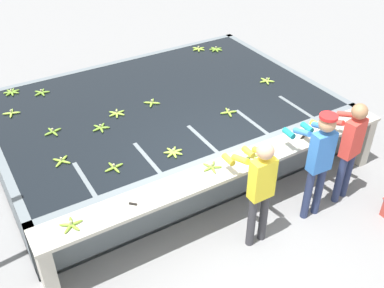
{
  "coord_description": "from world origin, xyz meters",
  "views": [
    {
      "loc": [
        -2.92,
        -3.6,
        4.62
      ],
      "look_at": [
        0.0,
        1.26,
        0.64
      ],
      "focal_mm": 42.0,
      "sensor_mm": 36.0,
      "label": 1
    }
  ],
  "objects_px": {
    "banana_bunch_floating_3": "(199,49)",
    "banana_bunch_floating_11": "(267,81)",
    "banana_bunch_ledge_0": "(252,155)",
    "banana_bunch_ledge_1": "(212,167)",
    "banana_bunch_floating_4": "(53,132)",
    "banana_bunch_floating_7": "(229,112)",
    "worker_1": "(319,156)",
    "knife_0": "(139,205)",
    "knife_1": "(305,135)",
    "banana_bunch_floating_9": "(11,113)",
    "worker_0": "(260,185)",
    "banana_bunch_ledge_2": "(71,225)",
    "worker_2": "(349,144)",
    "banana_bunch_floating_10": "(152,103)",
    "banana_bunch_floating_0": "(117,113)",
    "banana_bunch_floating_5": "(101,128)",
    "banana_bunch_floating_12": "(62,161)",
    "banana_bunch_floating_6": "(42,92)",
    "banana_bunch_floating_8": "(173,152)",
    "banana_bunch_floating_1": "(216,49)",
    "banana_bunch_floating_2": "(12,92)"
  },
  "relations": [
    {
      "from": "banana_bunch_ledge_0",
      "to": "knife_0",
      "type": "height_order",
      "value": "banana_bunch_ledge_0"
    },
    {
      "from": "banana_bunch_floating_3",
      "to": "knife_1",
      "type": "distance_m",
      "value": 3.51
    },
    {
      "from": "worker_2",
      "to": "banana_bunch_floating_7",
      "type": "xyz_separation_m",
      "value": [
        -0.91,
        1.66,
        -0.05
      ]
    },
    {
      "from": "banana_bunch_floating_6",
      "to": "banana_bunch_floating_11",
      "type": "bearing_deg",
      "value": -24.65
    },
    {
      "from": "banana_bunch_floating_4",
      "to": "banana_bunch_floating_10",
      "type": "distance_m",
      "value": 1.66
    },
    {
      "from": "worker_1",
      "to": "banana_bunch_floating_7",
      "type": "bearing_deg",
      "value": 99.43
    },
    {
      "from": "banana_bunch_floating_4",
      "to": "knife_1",
      "type": "xyz_separation_m",
      "value": [
        3.17,
        -1.99,
        -0.01
      ]
    },
    {
      "from": "banana_bunch_floating_8",
      "to": "banana_bunch_floating_10",
      "type": "distance_m",
      "value": 1.44
    },
    {
      "from": "banana_bunch_floating_6",
      "to": "banana_bunch_floating_9",
      "type": "distance_m",
      "value": 0.74
    },
    {
      "from": "banana_bunch_floating_11",
      "to": "banana_bunch_ledge_0",
      "type": "xyz_separation_m",
      "value": [
        -1.59,
        -1.66,
        0.0
      ]
    },
    {
      "from": "banana_bunch_floating_4",
      "to": "banana_bunch_floating_7",
      "type": "bearing_deg",
      "value": -19.06
    },
    {
      "from": "banana_bunch_ledge_1",
      "to": "banana_bunch_ledge_2",
      "type": "bearing_deg",
      "value": -177.89
    },
    {
      "from": "banana_bunch_floating_7",
      "to": "banana_bunch_ledge_0",
      "type": "distance_m",
      "value": 1.18
    },
    {
      "from": "banana_bunch_floating_6",
      "to": "knife_1",
      "type": "relative_size",
      "value": 0.82
    },
    {
      "from": "banana_bunch_floating_0",
      "to": "banana_bunch_floating_8",
      "type": "height_order",
      "value": "same"
    },
    {
      "from": "banana_bunch_ledge_0",
      "to": "banana_bunch_floating_9",
      "type": "bearing_deg",
      "value": 132.08
    },
    {
      "from": "banana_bunch_ledge_1",
      "to": "banana_bunch_floating_7",
      "type": "bearing_deg",
      "value": 46.32
    },
    {
      "from": "worker_1",
      "to": "banana_bunch_floating_3",
      "type": "xyz_separation_m",
      "value": [
        0.63,
        4.09,
        -0.1
      ]
    },
    {
      "from": "banana_bunch_floating_5",
      "to": "banana_bunch_floating_8",
      "type": "xyz_separation_m",
      "value": [
        0.64,
        -1.11,
        -0.0
      ]
    },
    {
      "from": "banana_bunch_floating_0",
      "to": "banana_bunch_floating_1",
      "type": "distance_m",
      "value": 3.04
    },
    {
      "from": "banana_bunch_floating_10",
      "to": "banana_bunch_floating_9",
      "type": "bearing_deg",
      "value": 157.45
    },
    {
      "from": "banana_bunch_floating_7",
      "to": "banana_bunch_floating_12",
      "type": "relative_size",
      "value": 1.18
    },
    {
      "from": "banana_bunch_floating_1",
      "to": "banana_bunch_floating_5",
      "type": "height_order",
      "value": "same"
    },
    {
      "from": "worker_2",
      "to": "banana_bunch_ledge_2",
      "type": "xyz_separation_m",
      "value": [
        -3.88,
        0.54,
        -0.05
      ]
    },
    {
      "from": "worker_0",
      "to": "worker_2",
      "type": "relative_size",
      "value": 0.99
    },
    {
      "from": "banana_bunch_ledge_0",
      "to": "knife_1",
      "type": "relative_size",
      "value": 0.81
    },
    {
      "from": "banana_bunch_floating_9",
      "to": "banana_bunch_floating_12",
      "type": "relative_size",
      "value": 1.17
    },
    {
      "from": "banana_bunch_floating_5",
      "to": "banana_bunch_floating_7",
      "type": "height_order",
      "value": "same"
    },
    {
      "from": "banana_bunch_floating_7",
      "to": "banana_bunch_floating_11",
      "type": "relative_size",
      "value": 1.02
    },
    {
      "from": "banana_bunch_floating_7",
      "to": "banana_bunch_ledge_1",
      "type": "height_order",
      "value": "banana_bunch_ledge_1"
    },
    {
      "from": "worker_0",
      "to": "banana_bunch_ledge_2",
      "type": "relative_size",
      "value": 5.88
    },
    {
      "from": "banana_bunch_floating_6",
      "to": "banana_bunch_floating_4",
      "type": "bearing_deg",
      "value": -98.58
    },
    {
      "from": "banana_bunch_ledge_0",
      "to": "banana_bunch_ledge_1",
      "type": "xyz_separation_m",
      "value": [
        -0.63,
        0.07,
        0.0
      ]
    },
    {
      "from": "banana_bunch_floating_11",
      "to": "banana_bunch_floating_4",
      "type": "bearing_deg",
      "value": 174.84
    },
    {
      "from": "banana_bunch_ledge_1",
      "to": "knife_1",
      "type": "bearing_deg",
      "value": -1.94
    },
    {
      "from": "knife_0",
      "to": "knife_1",
      "type": "bearing_deg",
      "value": 2.07
    },
    {
      "from": "banana_bunch_floating_6",
      "to": "banana_bunch_floating_7",
      "type": "distance_m",
      "value": 3.23
    },
    {
      "from": "banana_bunch_floating_4",
      "to": "banana_bunch_floating_6",
      "type": "bearing_deg",
      "value": 81.42
    },
    {
      "from": "banana_bunch_floating_9",
      "to": "banana_bunch_floating_12",
      "type": "height_order",
      "value": "same"
    },
    {
      "from": "worker_2",
      "to": "banana_bunch_floating_12",
      "type": "bearing_deg",
      "value": 153.72
    },
    {
      "from": "banana_bunch_floating_0",
      "to": "banana_bunch_floating_5",
      "type": "distance_m",
      "value": 0.46
    },
    {
      "from": "banana_bunch_floating_10",
      "to": "banana_bunch_floating_12",
      "type": "bearing_deg",
      "value": -156.06
    },
    {
      "from": "worker_2",
      "to": "knife_0",
      "type": "xyz_separation_m",
      "value": [
        -3.07,
        0.45,
        -0.06
      ]
    },
    {
      "from": "banana_bunch_floating_11",
      "to": "banana_bunch_floating_12",
      "type": "height_order",
      "value": "same"
    },
    {
      "from": "banana_bunch_floating_3",
      "to": "banana_bunch_floating_7",
      "type": "bearing_deg",
      "value": -110.96
    },
    {
      "from": "banana_bunch_floating_3",
      "to": "banana_bunch_floating_11",
      "type": "relative_size",
      "value": 1.02
    },
    {
      "from": "banana_bunch_floating_6",
      "to": "banana_bunch_floating_7",
      "type": "height_order",
      "value": "same"
    },
    {
      "from": "banana_bunch_floating_10",
      "to": "knife_1",
      "type": "bearing_deg",
      "value": -52.96
    },
    {
      "from": "banana_bunch_floating_6",
      "to": "banana_bunch_floating_12",
      "type": "relative_size",
      "value": 1.17
    },
    {
      "from": "banana_bunch_floating_2",
      "to": "banana_bunch_floating_7",
      "type": "height_order",
      "value": "same"
    }
  ]
}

